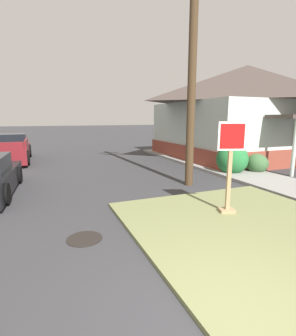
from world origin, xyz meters
The scene contains 11 objects.
ground_plane centered at (0.00, 0.00, 0.00)m, with size 160.00×160.00×0.00m, color #333335.
grass_corner_patch centered at (2.09, 1.93, 0.04)m, with size 4.94×5.61×0.08m, color olive.
sidewalk_strip centered at (5.76, 6.38, 0.06)m, with size 2.20×17.79×0.12m, color gray.
stop_sign centered at (2.19, 2.98, 1.13)m, with size 0.64×0.38×2.21m.
manhole_cover centered at (-1.28, 3.00, 0.01)m, with size 0.70×0.70×0.02m, color black.
pickup_truck_maroon centered at (-3.68, 13.95, 0.62)m, with size 2.07×5.17×1.48m.
street_bench centered at (5.77, 8.15, 0.59)m, with size 0.43×1.55×0.85m.
utility_pole centered at (2.83, 5.90, 4.61)m, with size 1.33×0.28×8.88m.
corner_house centered at (9.45, 10.68, 2.77)m, with size 9.23×9.44×5.39m.
shrub_near_porch centered at (6.58, 6.52, 0.43)m, with size 0.93×0.93×0.86m, color #395C35.
shrub_by_curb centered at (5.45, 6.78, 0.65)m, with size 1.32×1.32×1.29m, color #246C35.
Camera 1 is at (-1.88, -1.90, 2.38)m, focal length 27.59 mm.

